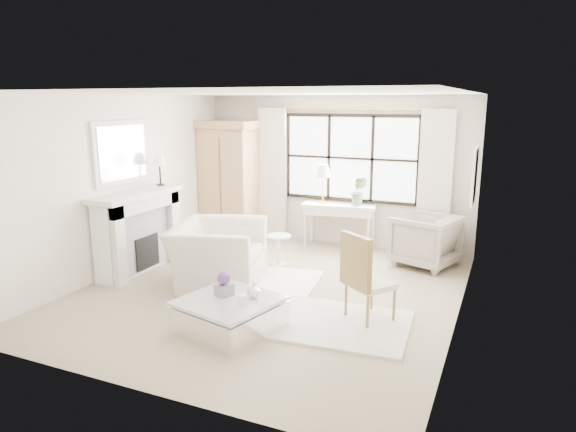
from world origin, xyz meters
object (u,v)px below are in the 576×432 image
Objects in this scene: armoire at (228,179)px; coffee_table at (229,315)px; console_table at (339,226)px; club_armchair at (218,254)px.

armoire is 1.85× the size of coffee_table.
console_table is at bearing 102.59° from coffee_table.
coffee_table is at bearing -159.66° from club_armchair.
club_armchair is (1.16, -2.33, -0.70)m from armoire.
console_table is 0.99× the size of club_armchair.
console_table is at bearing -37.12° from club_armchair.
console_table is (2.16, 0.18, -0.74)m from armoire.
club_armchair is at bearing -119.07° from console_table.
console_table is 2.71m from club_armchair.
club_armchair is at bearing 139.53° from coffee_table.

